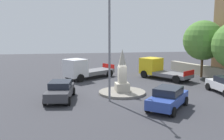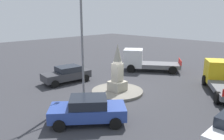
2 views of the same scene
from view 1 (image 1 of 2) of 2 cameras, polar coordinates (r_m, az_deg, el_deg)
The scene contains 9 objects.
ground_plane at distance 21.69m, azimuth 2.27°, elevation -5.31°, with size 80.00×80.00×0.00m, color #38383D.
traffic_island at distance 21.66m, azimuth 2.27°, elevation -5.05°, with size 3.96×3.96×0.20m, color gray.
monument at distance 21.34m, azimuth 2.30°, elevation -0.93°, with size 1.14×1.14×3.59m.
streetlamp at distance 18.66m, azimuth -0.58°, elevation 8.69°, with size 3.19×0.28×8.78m.
car_blue_parked_right at distance 17.77m, azimuth 12.46°, elevation -6.10°, with size 4.25×3.98×1.50m.
car_dark_grey_approaching at distance 19.97m, azimuth -11.54°, elevation -4.49°, with size 4.38×2.38×1.44m.
truck_white_near_island at distance 27.97m, azimuth -6.54°, elevation 0.10°, with size 5.10×6.03×2.30m.
truck_yellow_waiting at distance 28.96m, azimuth 10.27°, elevation 0.27°, with size 6.01×4.94×2.21m.
tree_mid_cluster at distance 30.52m, azimuth 19.79°, elevation 6.29°, with size 4.46×4.46×6.46m.
Camera 1 is at (-20.57, 4.40, 5.28)m, focal length 40.72 mm.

